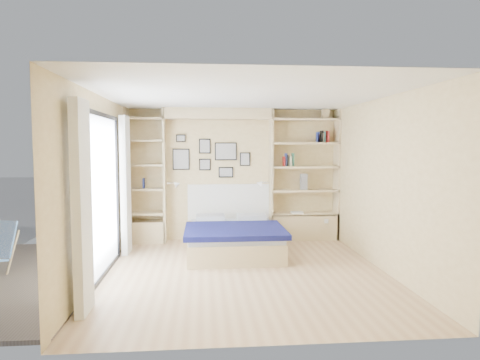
{
  "coord_description": "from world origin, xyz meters",
  "views": [
    {
      "loc": [
        -0.59,
        -5.95,
        1.81
      ],
      "look_at": [
        0.01,
        0.9,
        1.26
      ],
      "focal_mm": 32.0,
      "sensor_mm": 36.0,
      "label": 1
    }
  ],
  "objects": [
    {
      "name": "room_shell",
      "position": [
        -0.39,
        1.52,
        1.08
      ],
      "size": [
        4.5,
        4.5,
        4.5
      ],
      "color": "beige",
      "rests_on": "ground"
    },
    {
      "name": "shelf_decor",
      "position": [
        1.36,
        2.07,
        1.74
      ],
      "size": [
        3.54,
        0.23,
        2.03
      ],
      "color": "#A51E1E",
      "rests_on": "ground"
    },
    {
      "name": "bed",
      "position": [
        -0.09,
        1.16,
        0.26
      ],
      "size": [
        1.6,
        2.07,
        1.07
      ],
      "color": "#D0BA88",
      "rests_on": "ground"
    },
    {
      "name": "reading_lamps",
      "position": [
        -0.3,
        2.0,
        1.1
      ],
      "size": [
        1.92,
        0.12,
        0.15
      ],
      "color": "silver",
      "rests_on": "ground"
    },
    {
      "name": "photo_gallery",
      "position": [
        -0.45,
        2.22,
        1.6
      ],
      "size": [
        1.48,
        0.02,
        0.82
      ],
      "color": "black",
      "rests_on": "ground"
    },
    {
      "name": "ground",
      "position": [
        0.0,
        0.0,
        0.0
      ],
      "size": [
        4.5,
        4.5,
        0.0
      ],
      "primitive_type": "plane",
      "color": "tan",
      "rests_on": "ground"
    }
  ]
}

